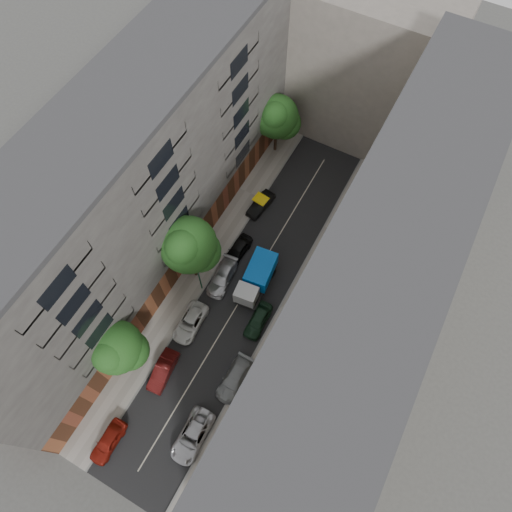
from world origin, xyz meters
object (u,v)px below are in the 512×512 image
Objects in this scene: car_right_0 at (193,436)px; car_left_0 at (108,441)px; car_left_1 at (163,371)px; car_left_4 at (238,250)px; car_left_5 at (261,204)px; pedestrian at (325,249)px; tree_near at (117,349)px; tree_mid at (189,247)px; tarp_truck at (257,278)px; car_right_2 at (258,320)px; car_left_2 at (190,323)px; car_right_1 at (234,379)px; tree_far at (277,119)px; lamp_post at (198,272)px; car_left_3 at (222,277)px.

car_left_0 is at bearing -150.15° from car_right_0.
car_left_4 reaches higher than car_left_1.
pedestrian is at bearing -5.04° from car_left_5.
car_right_0 is 0.71× the size of tree_near.
tree_near is at bearing -98.95° from car_left_4.
car_left_4 reaches higher than car_left_0.
tarp_truck is at bearing 20.37° from tree_mid.
tarp_truck is 15.40m from tree_near.
car_left_5 is at bearing 114.75° from car_right_2.
car_right_1 is (6.71, -2.74, 0.04)m from car_left_2.
tarp_truck is 0.76× the size of tree_far.
pedestrian is at bearing 39.73° from tree_mid.
car_left_1 is 0.60× the size of tree_near.
lamp_post reaches higher than car_left_1.
tarp_truck is 0.65× the size of tree_mid.
tree_mid reaches higher than car_left_3.
car_right_1 is at bearing -40.68° from lamp_post.
car_right_1 is 0.67× the size of tree_near.
pedestrian is (2.55, 22.92, 0.22)m from car_right_0.
tree_far is (-6.58, 17.00, 4.02)m from tarp_truck.
tree_far is (-3.01, 14.76, 4.82)m from car_left_4.
lamp_post is (-7.80, 6.70, 3.32)m from car_right_1.
car_right_1 is at bearing -58.60° from car_left_4.
tree_mid reaches higher than car_left_2.
tree_mid is (-2.55, -4.51, 5.76)m from car_left_4.
tree_far is at bearing -53.30° from pedestrian.
lamp_post is (-4.80, -3.26, 2.50)m from tarp_truck.
pedestrian is (10.87, 9.03, -5.54)m from tree_mid.
tree_mid reaches higher than car_left_1.
car_right_2 is at bearing 97.62° from car_right_1.
tree_near is 0.88× the size of tree_far.
tarp_truck is 1.28× the size of car_left_3.
car_left_1 is 6.91m from car_right_1.
tarp_truck is 6.32m from lamp_post.
car_left_4 reaches higher than car_left_5.
lamp_post is at bearing 139.59° from car_right_1.
car_right_0 is at bearing 72.46° from pedestrian.
car_left_1 is 0.69× the size of lamp_post.
tree_near reaches higher than car_left_0.
car_left_4 is (0.63, 22.40, 0.02)m from car_left_0.
car_right_2 is 0.51× the size of tree_far.
car_right_2 is 0.58× the size of tree_near.
car_left_1 is 0.92× the size of car_left_2.
tree_mid is at bearing 143.19° from lamp_post.
car_right_2 is at bearing -10.16° from tree_mid.
car_left_3 is at bearing 126.92° from car_right_1.
tarp_truck is 1.48× the size of car_right_2.
car_left_3 is at bearing 87.00° from car_left_0.
car_right_1 is at bearing -61.67° from car_left_5.
pedestrian is (11.66, 20.14, -3.82)m from tree_near.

